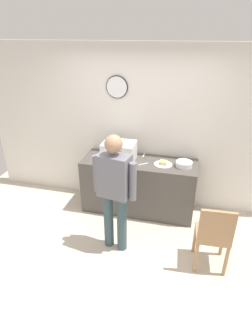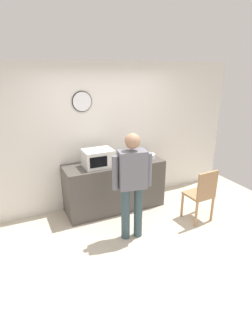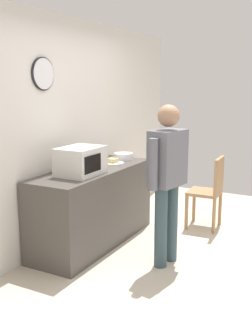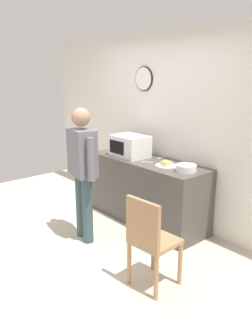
# 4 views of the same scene
# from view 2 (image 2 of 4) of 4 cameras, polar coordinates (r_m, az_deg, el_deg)

# --- Properties ---
(ground_plane) EXTENTS (6.00, 6.00, 0.00)m
(ground_plane) POSITION_cam_2_polar(r_m,az_deg,el_deg) (4.20, 3.86, -15.80)
(ground_plane) COLOR beige
(back_wall) EXTENTS (5.40, 0.13, 2.60)m
(back_wall) POSITION_cam_2_polar(r_m,az_deg,el_deg) (4.98, -4.76, 6.77)
(back_wall) COLOR silver
(back_wall) RESTS_ON ground_plane
(kitchen_counter) EXTENTS (1.80, 0.62, 0.89)m
(kitchen_counter) POSITION_cam_2_polar(r_m,az_deg,el_deg) (4.94, -2.48, -3.83)
(kitchen_counter) COLOR #4C4742
(kitchen_counter) RESTS_ON ground_plane
(microwave) EXTENTS (0.50, 0.39, 0.30)m
(microwave) POSITION_cam_2_polar(r_m,az_deg,el_deg) (4.57, -5.96, 2.09)
(microwave) COLOR silver
(microwave) RESTS_ON kitchen_counter
(sandwich_plate) EXTENTS (0.28, 0.28, 0.07)m
(sandwich_plate) POSITION_cam_2_polar(r_m,az_deg,el_deg) (4.88, 1.76, 1.76)
(sandwich_plate) COLOR white
(sandwich_plate) RESTS_ON kitchen_counter
(salad_bowl) EXTENTS (0.25, 0.25, 0.08)m
(salad_bowl) POSITION_cam_2_polar(r_m,az_deg,el_deg) (5.03, 4.83, 2.55)
(salad_bowl) COLOR white
(salad_bowl) RESTS_ON kitchen_counter
(fork_utensil) EXTENTS (0.15, 0.12, 0.01)m
(fork_utensil) POSITION_cam_2_polar(r_m,az_deg,el_deg) (4.72, -1.21, 0.92)
(fork_utensil) COLOR silver
(fork_utensil) RESTS_ON kitchen_counter
(spoon_utensil) EXTENTS (0.02, 0.17, 0.01)m
(spoon_utensil) POSITION_cam_2_polar(r_m,az_deg,el_deg) (4.99, -3.32, 1.99)
(spoon_utensil) COLOR silver
(spoon_utensil) RESTS_ON kitchen_counter
(person_standing) EXTENTS (0.58, 0.31, 1.66)m
(person_standing) POSITION_cam_2_polar(r_m,az_deg,el_deg) (3.87, 1.32, -2.50)
(person_standing) COLOR #354C53
(person_standing) RESTS_ON ground_plane
(wooden_chair) EXTENTS (0.42, 0.42, 0.94)m
(wooden_chair) POSITION_cam_2_polar(r_m,az_deg,el_deg) (4.65, 15.85, -5.23)
(wooden_chair) COLOR #A87F56
(wooden_chair) RESTS_ON ground_plane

